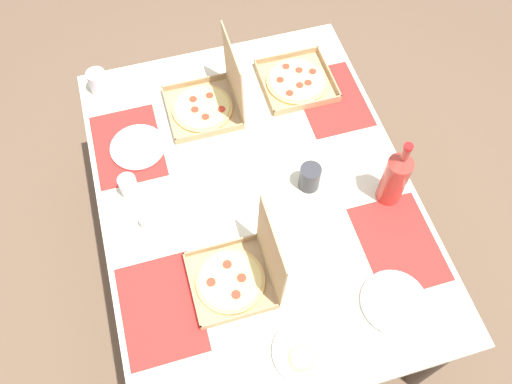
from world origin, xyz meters
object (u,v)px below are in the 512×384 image
(pizza_box_corner_left, at_px, (209,101))
(soda_bottle, at_px, (395,177))
(pizza_box_edge_far, at_px, (297,81))
(condiment_bowl, at_px, (149,220))
(cup_red, at_px, (129,186))
(cup_clear_left, at_px, (98,82))
(plate_middle, at_px, (305,353))
(cup_clear_right, at_px, (310,177))
(pizza_box_corner_right, at_px, (239,274))
(plate_near_right, at_px, (138,147))
(plate_near_left, at_px, (394,302))

(pizza_box_corner_left, height_order, soda_bottle, soda_bottle)
(pizza_box_edge_far, height_order, condiment_bowl, condiment_bowl)
(cup_red, distance_m, cup_clear_left, 0.53)
(plate_middle, bearing_deg, condiment_bowl, -146.97)
(pizza_box_edge_far, distance_m, cup_clear_right, 0.51)
(cup_red, bearing_deg, soda_bottle, 73.12)
(soda_bottle, height_order, condiment_bowl, soda_bottle)
(pizza_box_corner_right, relative_size, pizza_box_corner_left, 0.96)
(pizza_box_corner_right, distance_m, plate_middle, 0.33)
(pizza_box_edge_far, distance_m, cup_clear_left, 0.83)
(plate_middle, distance_m, cup_clear_left, 1.35)
(plate_near_right, height_order, plate_near_left, same)
(pizza_box_edge_far, xyz_separation_m, cup_clear_right, (0.49, -0.12, 0.04))
(soda_bottle, bearing_deg, plate_middle, -46.28)
(cup_clear_right, bearing_deg, plate_near_left, 13.46)
(pizza_box_corner_right, distance_m, cup_clear_right, 0.45)
(cup_red, distance_m, condiment_bowl, 0.15)
(pizza_box_corner_right, xyz_separation_m, condiment_bowl, (-0.30, -0.25, -0.02))
(cup_clear_right, height_order, condiment_bowl, cup_clear_right)
(pizza_box_corner_right, distance_m, plate_near_right, 0.68)
(pizza_box_corner_right, relative_size, plate_near_left, 1.36)
(plate_near_left, bearing_deg, soda_bottle, 159.62)
(pizza_box_edge_far, distance_m, plate_near_left, 1.00)
(pizza_box_corner_left, distance_m, plate_near_left, 1.05)
(cup_clear_right, bearing_deg, plate_middle, -20.16)
(pizza_box_corner_right, relative_size, pizza_box_edge_far, 1.04)
(pizza_box_corner_right, xyz_separation_m, plate_middle, (0.30, 0.13, -0.04))
(plate_near_left, xyz_separation_m, cup_red, (-0.66, -0.77, 0.04))
(condiment_bowl, bearing_deg, plate_near_left, 54.30)
(pizza_box_edge_far, height_order, plate_middle, pizza_box_edge_far)
(pizza_box_edge_far, bearing_deg, condiment_bowl, -55.98)
(pizza_box_corner_left, height_order, plate_middle, pizza_box_corner_left)
(plate_near_left, xyz_separation_m, cup_clear_right, (-0.51, -0.12, 0.05))
(soda_bottle, relative_size, cup_red, 3.42)
(pizza_box_corner_right, bearing_deg, cup_clear_left, -160.83)
(pizza_box_corner_left, bearing_deg, plate_near_left, 22.02)
(soda_bottle, height_order, cup_clear_left, soda_bottle)
(plate_near_left, relative_size, cup_red, 2.37)
(pizza_box_corner_left, bearing_deg, condiment_bowl, -36.24)
(pizza_box_edge_far, height_order, cup_clear_right, cup_clear_right)
(pizza_box_corner_right, distance_m, cup_clear_left, 1.03)
(soda_bottle, xyz_separation_m, cup_clear_left, (-0.81, -0.95, -0.08))
(cup_clear_right, distance_m, cup_clear_left, 0.97)
(cup_clear_right, xyz_separation_m, condiment_bowl, (-0.01, -0.60, -0.03))
(pizza_box_corner_right, xyz_separation_m, cup_red, (-0.44, -0.30, -0.00))
(pizza_box_corner_right, height_order, pizza_box_edge_far, pizza_box_corner_right)
(cup_clear_right, xyz_separation_m, cup_clear_left, (-0.68, -0.69, -0.00))
(plate_near_right, xyz_separation_m, condiment_bowl, (0.34, -0.01, 0.01))
(pizza_box_corner_right, bearing_deg, pizza_box_edge_far, 149.32)
(cup_red, height_order, cup_clear_left, cup_clear_left)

